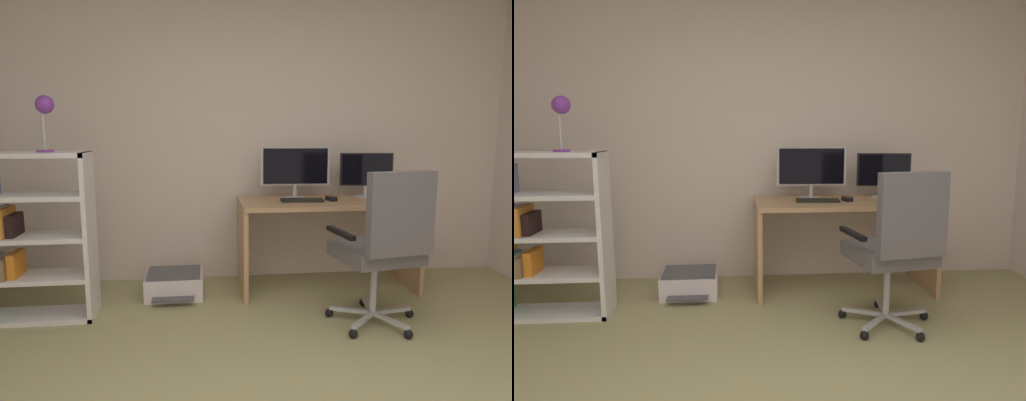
% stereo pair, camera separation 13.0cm
% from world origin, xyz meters
% --- Properties ---
extents(wall_back, '(4.64, 0.10, 2.56)m').
position_xyz_m(wall_back, '(0.00, 2.62, 1.28)').
color(wall_back, beige).
rests_on(wall_back, ground).
extents(desk, '(1.44, 0.66, 0.75)m').
position_xyz_m(desk, '(0.59, 2.17, 0.55)').
color(desk, tan).
rests_on(desk, ground).
extents(monitor_main, '(0.58, 0.18, 0.43)m').
position_xyz_m(monitor_main, '(0.34, 2.29, 1.01)').
color(monitor_main, '#B2B5B7').
rests_on(monitor_main, desk).
extents(monitor_secondary, '(0.45, 0.18, 0.38)m').
position_xyz_m(monitor_secondary, '(0.96, 2.29, 0.97)').
color(monitor_secondary, '#B2B5B7').
rests_on(monitor_secondary, desk).
extents(keyboard, '(0.35, 0.15, 0.02)m').
position_xyz_m(keyboard, '(0.37, 2.11, 0.76)').
color(keyboard, black).
rests_on(keyboard, desk).
extents(computer_mouse, '(0.08, 0.11, 0.03)m').
position_xyz_m(computer_mouse, '(0.61, 2.13, 0.77)').
color(computer_mouse, black).
rests_on(computer_mouse, desk).
extents(office_chair, '(0.63, 0.67, 1.08)m').
position_xyz_m(office_chair, '(0.74, 1.33, 0.60)').
color(office_chair, '#B7BABC').
rests_on(office_chair, ground).
extents(bookshelf, '(0.91, 0.31, 1.18)m').
position_xyz_m(bookshelf, '(-1.77, 1.79, 0.59)').
color(bookshelf, white).
rests_on(bookshelf, ground).
extents(desk_lamp, '(0.13, 0.12, 0.38)m').
position_xyz_m(desk_lamp, '(-1.47, 1.79, 1.46)').
color(desk_lamp, purple).
rests_on(desk_lamp, bookshelf).
extents(printer, '(0.45, 0.44, 0.20)m').
position_xyz_m(printer, '(-0.67, 2.12, 0.10)').
color(printer, silver).
rests_on(printer, ground).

